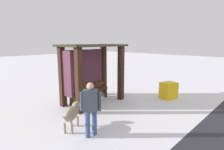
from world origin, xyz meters
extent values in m
plane|color=silver|center=(0.00, 0.00, 0.00)|extent=(60.00, 60.00, 0.00)
cube|color=#331D13|center=(-1.16, -0.56, 1.22)|extent=(0.22, 0.22, 2.43)
cube|color=#331D13|center=(1.16, -0.56, 1.22)|extent=(0.22, 0.22, 2.43)
cube|color=#331D13|center=(-1.16, 0.56, 1.22)|extent=(0.22, 0.22, 2.43)
cube|color=#331D13|center=(1.16, 0.56, 1.22)|extent=(0.22, 0.22, 2.43)
cube|color=black|center=(0.00, 0.00, 2.47)|extent=(2.77, 1.57, 0.08)
cube|color=#512838|center=(0.00, 0.56, 1.38)|extent=(2.10, 0.08, 1.81)
cube|color=#331D13|center=(0.00, 0.54, 0.42)|extent=(2.10, 0.06, 0.08)
cube|color=#512838|center=(-1.16, 0.20, 1.38)|extent=(0.08, 0.62, 1.81)
cube|color=#552F2D|center=(-0.69, 0.26, 0.41)|extent=(0.59, 0.41, 0.04)
cube|color=#552F2D|center=(-0.69, 0.45, 0.61)|extent=(0.56, 0.04, 0.20)
cube|color=#2F2610|center=(-0.50, 0.26, 0.20)|extent=(0.12, 0.35, 0.39)
cube|color=#2F2610|center=(-0.89, 0.26, 0.20)|extent=(0.12, 0.35, 0.39)
cube|color=#503922|center=(0.00, 0.26, 0.44)|extent=(0.59, 0.41, 0.05)
cube|color=#503922|center=(0.00, 0.45, 0.64)|extent=(0.56, 0.04, 0.20)
cube|color=black|center=(0.20, 0.26, 0.21)|extent=(0.12, 0.35, 0.41)
cube|color=black|center=(-0.20, 0.26, 0.21)|extent=(0.12, 0.35, 0.41)
cube|color=#512B18|center=(0.69, 0.26, 0.45)|extent=(0.59, 0.35, 0.05)
cube|color=#512B18|center=(0.69, 0.42, 0.65)|extent=(0.56, 0.04, 0.20)
cube|color=black|center=(0.89, 0.26, 0.21)|extent=(0.12, 0.29, 0.42)
cube|color=black|center=(0.50, 0.26, 0.21)|extent=(0.12, 0.29, 0.42)
cube|color=#3C4753|center=(-1.96, -2.16, 1.05)|extent=(0.46, 0.47, 0.59)
sphere|color=tan|center=(-1.96, -2.16, 1.45)|extent=(0.20, 0.20, 0.20)
cylinder|color=#354D78|center=(-1.84, -2.18, 0.38)|extent=(0.20, 0.20, 0.75)
cylinder|color=#354D78|center=(-2.07, -2.15, 0.38)|extent=(0.20, 0.20, 0.75)
cylinder|color=#3C4753|center=(-1.78, -2.34, 1.02)|extent=(0.13, 0.13, 0.53)
cylinder|color=#3C4753|center=(-2.13, -1.99, 1.02)|extent=(0.13, 0.13, 0.53)
ellipsoid|color=gray|center=(-2.13, -1.45, 0.51)|extent=(0.83, 0.72, 0.39)
sphere|color=gray|center=(-1.74, -1.18, 0.59)|extent=(0.29, 0.29, 0.29)
cylinder|color=gray|center=(-2.49, -1.70, 0.57)|extent=(0.21, 0.16, 0.18)
cylinder|color=gray|center=(-1.87, -1.40, 0.16)|extent=(0.07, 0.07, 0.31)
cylinder|color=gray|center=(-1.99, -1.22, 0.16)|extent=(0.07, 0.07, 0.31)
cylinder|color=gray|center=(-2.27, -1.67, 0.16)|extent=(0.07, 0.07, 0.31)
cylinder|color=gray|center=(-2.39, -1.50, 0.16)|extent=(0.07, 0.07, 0.31)
cube|color=yellow|center=(2.83, -2.09, 0.37)|extent=(0.83, 0.73, 0.75)
camera|label=1|loc=(-5.02, -5.89, 2.64)|focal=29.33mm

